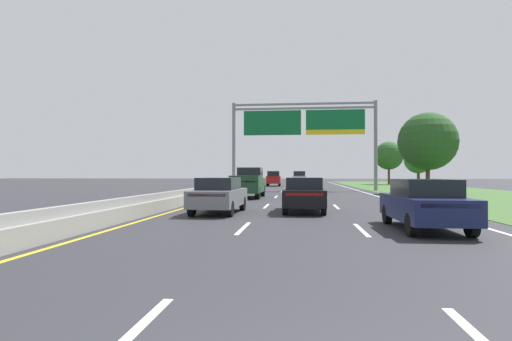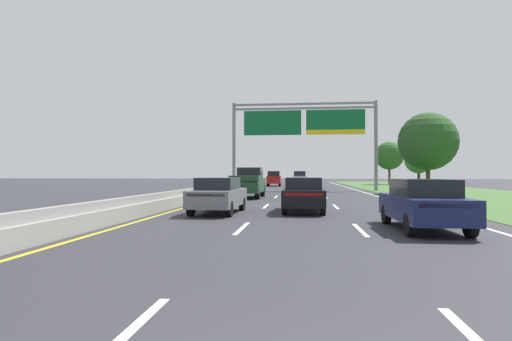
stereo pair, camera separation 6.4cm
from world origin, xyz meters
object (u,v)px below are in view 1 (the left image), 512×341
object	(u,v)px
pickup_truck_darkgreen	(249,183)
car_navy_right_lane_sedan	(424,203)
roadside_tree_far	(418,160)
roadside_tree_distant	(389,156)
car_red_left_lane_suv	(274,178)
car_grey_left_lane_sedan	(219,195)
car_silver_centre_lane_suv	(300,178)
roadside_tree_mid	(428,141)
car_black_centre_lane_sedan	(304,194)
overhead_sign_gantry	(303,127)

from	to	relation	value
pickup_truck_darkgreen	car_navy_right_lane_sedan	xyz separation A→B (m)	(7.57, -16.45, -0.26)
roadside_tree_far	roadside_tree_distant	size ratio (longest dim) A/B	0.77
car_red_left_lane_suv	roadside_tree_distant	world-z (taller)	roadside_tree_distant
pickup_truck_darkgreen	car_grey_left_lane_sedan	size ratio (longest dim) A/B	1.22
car_silver_centre_lane_suv	roadside_tree_mid	bearing A→B (deg)	-152.50
pickup_truck_darkgreen	car_red_left_lane_suv	size ratio (longest dim) A/B	1.14
car_silver_centre_lane_suv	car_navy_right_lane_sedan	size ratio (longest dim) A/B	1.07
car_silver_centre_lane_suv	roadside_tree_far	distance (m)	16.27
car_navy_right_lane_sedan	car_black_centre_lane_sedan	size ratio (longest dim) A/B	1.00
car_grey_left_lane_sedan	roadside_tree_mid	distance (m)	24.91
pickup_truck_darkgreen	car_red_left_lane_suv	xyz separation A→B (m)	(-0.02, 28.42, 0.02)
car_red_left_lane_suv	roadside_tree_mid	size ratio (longest dim) A/B	0.66
car_silver_centre_lane_suv	car_black_centre_lane_sedan	bearing A→B (deg)	-178.98
car_silver_centre_lane_suv	car_black_centre_lane_sedan	world-z (taller)	car_silver_centre_lane_suv
overhead_sign_gantry	roadside_tree_far	distance (m)	18.61
car_black_centre_lane_sedan	roadside_tree_mid	bearing A→B (deg)	-30.21
car_grey_left_lane_sedan	roadside_tree_mid	world-z (taller)	roadside_tree_mid
pickup_truck_darkgreen	car_silver_centre_lane_suv	distance (m)	30.35
overhead_sign_gantry	car_red_left_lane_suv	distance (m)	16.60
car_black_centre_lane_sedan	overhead_sign_gantry	bearing A→B (deg)	-0.10
car_navy_right_lane_sedan	car_black_centre_lane_sedan	bearing A→B (deg)	32.11
overhead_sign_gantry	car_navy_right_lane_sedan	xyz separation A→B (m)	(3.50, -29.75, -5.80)
car_navy_right_lane_sedan	car_red_left_lane_suv	distance (m)	45.50
overhead_sign_gantry	roadside_tree_distant	world-z (taller)	overhead_sign_gantry
roadside_tree_distant	car_navy_right_lane_sedan	bearing A→B (deg)	-100.70
car_silver_centre_lane_suv	roadside_tree_mid	distance (m)	25.19
car_silver_centre_lane_suv	roadside_tree_distant	xyz separation A→B (m)	(14.36, 8.50, 3.57)
car_red_left_lane_suv	roadside_tree_far	xyz separation A→B (m)	(18.68, -3.99, 2.45)
overhead_sign_gantry	car_red_left_lane_suv	world-z (taller)	overhead_sign_gantry
car_navy_right_lane_sedan	car_grey_left_lane_sedan	xyz separation A→B (m)	(-7.41, 4.60, 0.00)
car_silver_centre_lane_suv	roadside_tree_mid	size ratio (longest dim) A/B	0.66
overhead_sign_gantry	car_silver_centre_lane_suv	size ratio (longest dim) A/B	3.19
car_navy_right_lane_sedan	car_grey_left_lane_sedan	bearing A→B (deg)	57.30
roadside_tree_mid	roadside_tree_distant	size ratio (longest dim) A/B	1.03
car_black_centre_lane_sedan	car_grey_left_lane_sedan	size ratio (longest dim) A/B	0.99
pickup_truck_darkgreen	car_navy_right_lane_sedan	distance (m)	18.10
car_red_left_lane_suv	roadside_tree_distant	xyz separation A→B (m)	(18.00, 10.22, 3.57)
overhead_sign_gantry	pickup_truck_darkgreen	size ratio (longest dim) A/B	2.78
pickup_truck_darkgreen	car_silver_centre_lane_suv	bearing A→B (deg)	-6.53
car_silver_centre_lane_suv	car_grey_left_lane_sedan	world-z (taller)	car_silver_centre_lane_suv
pickup_truck_darkgreen	car_silver_centre_lane_suv	size ratio (longest dim) A/B	1.15
pickup_truck_darkgreen	roadside_tree_far	world-z (taller)	roadside_tree_far
car_silver_centre_lane_suv	car_navy_right_lane_sedan	bearing A→B (deg)	-174.54
roadside_tree_far	roadside_tree_distant	world-z (taller)	roadside_tree_distant
car_silver_centre_lane_suv	car_black_centre_lane_sedan	distance (m)	40.93
car_navy_right_lane_sedan	pickup_truck_darkgreen	bearing A→B (deg)	23.87
overhead_sign_gantry	car_grey_left_lane_sedan	size ratio (longest dim) A/B	3.38
roadside_tree_mid	roadside_tree_distant	bearing A→B (deg)	84.28
pickup_truck_darkgreen	roadside_tree_distant	xyz separation A→B (m)	(17.98, 38.64, 3.60)
roadside_tree_far	pickup_truck_darkgreen	bearing A→B (deg)	-127.38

